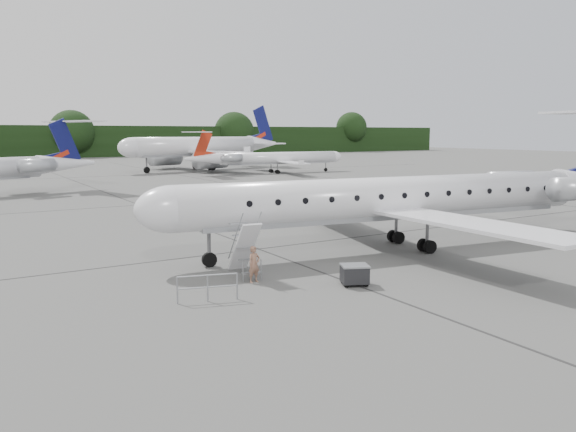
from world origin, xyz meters
TOP-DOWN VIEW (x-y plane):
  - ground at (0.00, 0.00)m, footprint 320.00×320.00m
  - treeline at (0.00, 130.00)m, footprint 260.00×4.00m
  - main_regional_jet at (0.76, 2.66)m, footprint 32.90×25.66m
  - airstair at (-8.65, 1.74)m, footprint 1.13×2.19m
  - passenger at (-8.81, 0.56)m, footprint 0.61×0.45m
  - safety_railing at (-11.54, -0.94)m, footprint 2.13×0.69m
  - baggage_cart at (-5.52, -1.97)m, footprint 1.31×1.21m
  - bg_narrowbody at (16.20, 68.37)m, footprint 35.44×29.50m
  - bg_regional_right at (24.61, 55.42)m, footprint 26.11×19.83m

SIDE VIEW (x-z plane):
  - ground at x=0.00m, z-range 0.00..0.00m
  - baggage_cart at x=-5.52m, z-range 0.00..0.92m
  - safety_railing at x=-11.54m, z-range 0.00..1.00m
  - passenger at x=-8.81m, z-range 0.00..1.54m
  - airstair at x=-8.65m, z-range 0.00..2.43m
  - bg_regional_right at x=24.61m, z-range 0.00..6.47m
  - main_regional_jet at x=0.76m, z-range 0.00..7.75m
  - treeline at x=0.00m, z-range 0.00..8.00m
  - bg_narrowbody at x=16.20m, z-range 0.00..10.99m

